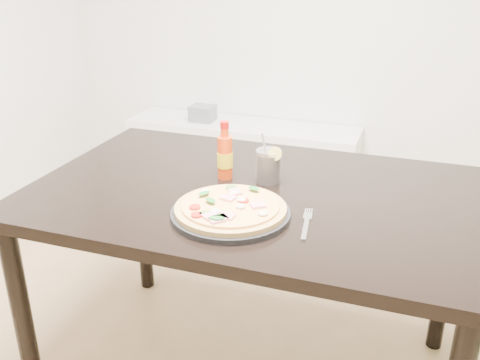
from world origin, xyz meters
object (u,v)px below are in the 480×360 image
(cola_cup, at_px, (268,167))
(media_console, at_px, (242,163))
(hot_sauce_bottle, at_px, (225,156))
(plate, at_px, (231,213))
(fork, at_px, (306,223))
(pizza, at_px, (230,208))
(dining_table, at_px, (252,213))

(cola_cup, relative_size, media_console, 0.12)
(hot_sauce_bottle, xyz_separation_m, media_console, (-0.42, 1.38, -0.58))
(plate, distance_m, fork, 0.22)
(pizza, bearing_deg, dining_table, 89.61)
(pizza, height_order, fork, pizza)
(plate, relative_size, pizza, 1.07)
(hot_sauce_bottle, relative_size, fork, 1.03)
(hot_sauce_bottle, bearing_deg, media_console, 106.74)
(plate, distance_m, cola_cup, 0.28)
(cola_cup, height_order, media_console, cola_cup)
(media_console, bearing_deg, cola_cup, -67.67)
(fork, relative_size, media_console, 0.13)
(cola_cup, relative_size, fork, 0.92)
(plate, height_order, hot_sauce_bottle, hot_sauce_bottle)
(cola_cup, distance_m, media_console, 1.57)
(pizza, height_order, hot_sauce_bottle, hot_sauce_bottle)
(plate, distance_m, pizza, 0.02)
(hot_sauce_bottle, height_order, fork, hot_sauce_bottle)
(plate, xyz_separation_m, media_console, (-0.53, 1.64, -0.51))
(plate, relative_size, hot_sauce_bottle, 1.75)
(dining_table, bearing_deg, plate, -90.23)
(fork, height_order, media_console, fork)
(hot_sauce_bottle, bearing_deg, dining_table, -27.74)
(cola_cup, xyz_separation_m, fork, (0.19, -0.25, -0.05))
(cola_cup, bearing_deg, media_console, 112.33)
(media_console, bearing_deg, dining_table, -69.77)
(dining_table, distance_m, plate, 0.22)
(pizza, bearing_deg, cola_cup, 83.88)
(cola_cup, distance_m, fork, 0.32)
(plate, bearing_deg, media_console, 107.92)
(plate, xyz_separation_m, pizza, (-0.00, -0.00, 0.02))
(hot_sauce_bottle, distance_m, media_console, 1.55)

